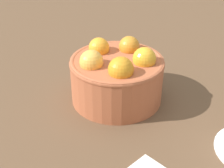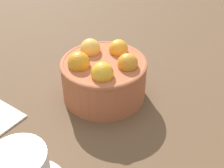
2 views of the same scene
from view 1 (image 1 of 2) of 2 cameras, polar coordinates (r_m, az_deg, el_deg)
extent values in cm
cube|color=brown|center=(55.97, 0.81, -4.48)|extent=(140.84, 107.45, 4.63)
cylinder|color=#AD5938|center=(52.71, 0.86, 0.81)|extent=(15.11, 15.11, 7.34)
torus|color=#AD5938|center=(51.14, 0.88, 3.97)|extent=(15.31, 15.31, 1.00)
sphere|color=orange|center=(54.21, 3.10, 6.72)|extent=(3.53, 3.53, 3.53)
sphere|color=orange|center=(53.62, -2.34, 6.46)|extent=(3.50, 3.50, 3.50)
sphere|color=#F1AE46|center=(49.16, -3.70, 4.00)|extent=(3.72, 3.72, 3.72)
sphere|color=orange|center=(46.87, 1.59, 2.62)|extent=(3.85, 3.85, 3.85)
sphere|color=gold|center=(50.19, 5.81, 4.50)|extent=(3.72, 3.72, 3.72)
camera|label=2|loc=(0.59, 54.25, 24.05)|focal=47.19mm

